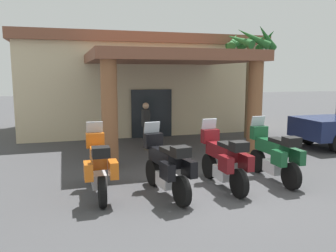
{
  "coord_description": "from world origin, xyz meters",
  "views": [
    {
      "loc": [
        -3.3,
        -7.35,
        2.77
      ],
      "look_at": [
        -0.55,
        2.73,
        1.2
      ],
      "focal_mm": 37.14,
      "sensor_mm": 36.0,
      "label": 1
    }
  ],
  "objects_px": {
    "motorcycle_orange": "(98,166)",
    "pedestrian": "(146,122)",
    "motorcycle_green": "(274,154)",
    "motel_building": "(138,83)",
    "motorcycle_black": "(167,166)",
    "palm_tree_near_portico": "(250,51)",
    "motorcycle_maroon": "(224,160)"
  },
  "relations": [
    {
      "from": "motorcycle_orange",
      "to": "pedestrian",
      "type": "xyz_separation_m",
      "value": [
        2.04,
        4.53,
        0.31
      ]
    },
    {
      "from": "motorcycle_green",
      "to": "motel_building",
      "type": "bearing_deg",
      "value": 9.24
    },
    {
      "from": "motorcycle_green",
      "to": "motorcycle_black",
      "type": "bearing_deg",
      "value": 95.78
    },
    {
      "from": "palm_tree_near_portico",
      "to": "motel_building",
      "type": "bearing_deg",
      "value": 135.88
    },
    {
      "from": "pedestrian",
      "to": "palm_tree_near_portico",
      "type": "xyz_separation_m",
      "value": [
        4.79,
        1.23,
        2.71
      ]
    },
    {
      "from": "motel_building",
      "to": "palm_tree_near_portico",
      "type": "relative_size",
      "value": 2.43
    },
    {
      "from": "motorcycle_maroon",
      "to": "motel_building",
      "type": "bearing_deg",
      "value": -2.08
    },
    {
      "from": "motorcycle_black",
      "to": "motorcycle_green",
      "type": "bearing_deg",
      "value": -93.3
    },
    {
      "from": "motorcycle_maroon",
      "to": "palm_tree_near_portico",
      "type": "distance_m",
      "value": 7.73
    },
    {
      "from": "motel_building",
      "to": "palm_tree_near_portico",
      "type": "height_order",
      "value": "palm_tree_near_portico"
    },
    {
      "from": "motel_building",
      "to": "pedestrian",
      "type": "relative_size",
      "value": 6.74
    },
    {
      "from": "motorcycle_black",
      "to": "motorcycle_green",
      "type": "distance_m",
      "value": 3.01
    },
    {
      "from": "motorcycle_orange",
      "to": "palm_tree_near_portico",
      "type": "relative_size",
      "value": 0.46
    },
    {
      "from": "motorcycle_orange",
      "to": "motorcycle_green",
      "type": "bearing_deg",
      "value": -91.77
    },
    {
      "from": "motorcycle_black",
      "to": "palm_tree_near_portico",
      "type": "height_order",
      "value": "palm_tree_near_portico"
    },
    {
      "from": "motorcycle_maroon",
      "to": "palm_tree_near_portico",
      "type": "height_order",
      "value": "palm_tree_near_portico"
    },
    {
      "from": "motel_building",
      "to": "motorcycle_orange",
      "type": "relative_size",
      "value": 5.29
    },
    {
      "from": "motorcycle_black",
      "to": "palm_tree_near_portico",
      "type": "relative_size",
      "value": 0.46
    },
    {
      "from": "motorcycle_orange",
      "to": "motorcycle_maroon",
      "type": "height_order",
      "value": "same"
    },
    {
      "from": "motorcycle_maroon",
      "to": "motorcycle_green",
      "type": "distance_m",
      "value": 1.51
    },
    {
      "from": "motorcycle_orange",
      "to": "motorcycle_green",
      "type": "distance_m",
      "value": 4.49
    },
    {
      "from": "motorcycle_orange",
      "to": "motorcycle_green",
      "type": "xyz_separation_m",
      "value": [
        4.49,
        -0.06,
        0.0
      ]
    },
    {
      "from": "motorcycle_green",
      "to": "pedestrian",
      "type": "relative_size",
      "value": 1.27
    },
    {
      "from": "motorcycle_green",
      "to": "motorcycle_maroon",
      "type": "bearing_deg",
      "value": 95.36
    },
    {
      "from": "motorcycle_black",
      "to": "pedestrian",
      "type": "bearing_deg",
      "value": -16.28
    },
    {
      "from": "motel_building",
      "to": "motorcycle_green",
      "type": "distance_m",
      "value": 10.09
    },
    {
      "from": "motel_building",
      "to": "motorcycle_orange",
      "type": "distance_m",
      "value": 10.25
    },
    {
      "from": "motorcycle_maroon",
      "to": "pedestrian",
      "type": "bearing_deg",
      "value": 7.73
    },
    {
      "from": "motorcycle_black",
      "to": "motorcycle_maroon",
      "type": "bearing_deg",
      "value": -92.88
    },
    {
      "from": "motel_building",
      "to": "motorcycle_orange",
      "type": "height_order",
      "value": "motel_building"
    },
    {
      "from": "motorcycle_orange",
      "to": "motorcycle_black",
      "type": "bearing_deg",
      "value": -106.4
    },
    {
      "from": "motorcycle_black",
      "to": "pedestrian",
      "type": "relative_size",
      "value": 1.27
    }
  ]
}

